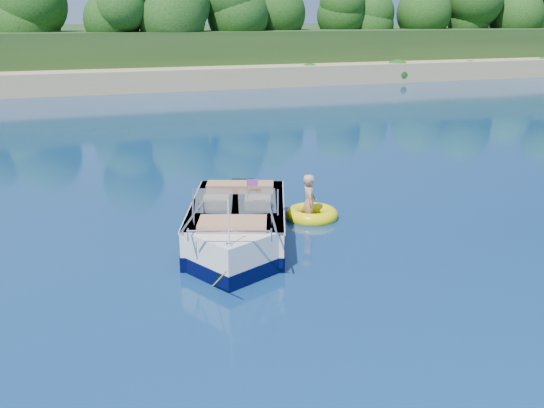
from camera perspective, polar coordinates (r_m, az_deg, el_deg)
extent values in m
plane|color=#092245|center=(11.32, 5.26, -9.73)|extent=(160.00, 160.00, 0.00)
cube|color=tan|center=(47.54, -14.54, 11.12)|extent=(170.00, 8.00, 2.00)
cube|color=#1D3615|center=(74.36, -16.67, 13.36)|extent=(170.00, 56.00, 6.00)
cylinder|color=black|center=(51.33, -15.23, 14.62)|extent=(0.44, 0.44, 3.60)
cylinder|color=black|center=(54.86, 7.00, 14.69)|extent=(0.44, 0.44, 2.60)
sphere|color=black|center=(54.81, 7.10, 17.26)|extent=(4.29, 4.29, 4.29)
cube|color=white|center=(14.51, -3.22, -2.07)|extent=(3.41, 4.56, 1.13)
cube|color=white|center=(12.71, -3.74, -4.94)|extent=(2.02, 2.02, 1.13)
cube|color=black|center=(14.56, -3.21, -2.65)|extent=(3.46, 4.61, 0.32)
cube|color=black|center=(12.77, -3.72, -5.59)|extent=(2.06, 2.06, 0.32)
cube|color=tan|center=(14.71, -3.16, -0.49)|extent=(2.59, 3.27, 0.11)
cube|color=white|center=(14.34, -3.25, -0.06)|extent=(3.45, 4.57, 0.06)
cube|color=black|center=(16.61, -2.76, 0.63)|extent=(0.69, 0.56, 0.97)
cube|color=#8C9EA5|center=(13.57, -5.51, 0.26)|extent=(0.88, 0.64, 0.52)
cube|color=#8C9EA5|center=(13.51, -1.41, 0.25)|extent=(0.88, 0.45, 0.52)
cube|color=tan|center=(14.11, -5.28, -0.25)|extent=(0.76, 0.76, 0.43)
cube|color=tan|center=(14.05, -1.35, -0.26)|extent=(0.76, 0.76, 0.43)
cube|color=tan|center=(15.36, -3.01, 1.25)|extent=(1.78, 1.13, 0.41)
cube|color=tan|center=(12.71, -3.72, -2.32)|extent=(1.61, 1.24, 0.37)
cylinder|color=white|center=(11.58, -4.11, -1.78)|extent=(0.04, 0.04, 0.92)
cube|color=#FE2F1C|center=(13.39, -1.84, 2.02)|extent=(0.23, 0.10, 0.15)
cube|color=silver|center=(11.68, -4.09, -3.84)|extent=(0.12, 0.10, 0.05)
cylinder|color=#FFFA1B|center=(11.56, -4.97, -7.05)|extent=(0.03, 1.16, 0.82)
torus|color=#FFE809|center=(16.09, 3.77, -1.01)|extent=(1.72, 1.72, 0.37)
torus|color=red|center=(16.08, 3.77, -0.95)|extent=(1.41, 1.41, 0.12)
imported|color=tan|center=(16.05, 3.48, -1.39)|extent=(0.58, 0.92, 1.69)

